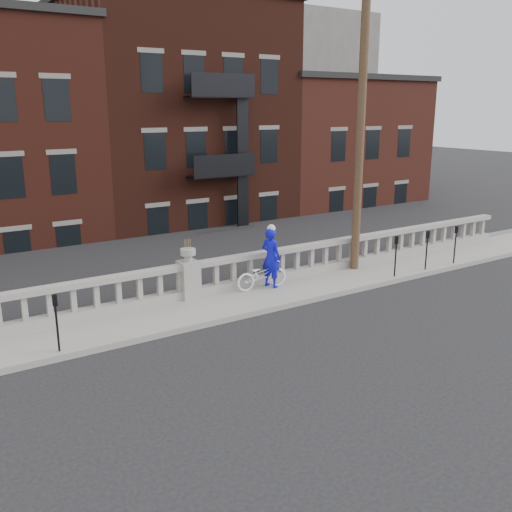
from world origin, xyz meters
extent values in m
plane|color=black|center=(0.00, 0.00, 0.00)|extent=(120.00, 120.00, 0.00)
cube|color=gray|center=(0.00, 3.00, 0.07)|extent=(32.00, 2.20, 0.15)
cube|color=gray|center=(0.00, 3.95, 0.28)|extent=(28.00, 0.34, 0.25)
cube|color=gray|center=(0.00, 3.95, 1.10)|extent=(28.00, 0.34, 0.16)
cube|color=gray|center=(0.00, 3.95, 0.70)|extent=(0.55, 0.55, 1.10)
cylinder|color=gray|center=(0.00, 3.95, 1.35)|extent=(0.24, 0.24, 0.20)
cylinder|color=gray|center=(0.00, 3.95, 1.53)|extent=(0.44, 0.44, 0.18)
cube|color=#605E59|center=(0.00, 4.30, -2.42)|extent=(36.00, 0.50, 5.15)
cube|color=black|center=(0.00, 25.95, -5.25)|extent=(80.00, 44.00, 0.50)
cube|color=#595651|center=(-2.00, 8.45, -3.00)|extent=(16.00, 7.00, 4.00)
cube|color=#595651|center=(22.00, 32.95, 4.00)|extent=(14.00, 14.00, 18.00)
cube|color=#39160F|center=(6.00, 19.95, 2.75)|extent=(10.00, 14.00, 15.50)
cube|color=black|center=(6.00, 19.95, 10.65)|extent=(10.30, 14.30, 0.30)
cube|color=#5C251C|center=(16.00, 19.95, 1.00)|extent=(10.00, 14.00, 12.00)
cube|color=black|center=(16.00, 19.95, 7.15)|extent=(10.30, 14.30, 0.30)
cylinder|color=#422D1E|center=(6.20, 3.60, 5.15)|extent=(0.28, 0.28, 10.00)
cylinder|color=black|center=(-4.23, 2.15, 0.70)|extent=(0.05, 0.05, 1.10)
cube|color=black|center=(-4.23, 2.15, 1.38)|extent=(0.10, 0.08, 0.26)
cube|color=black|center=(-4.23, 2.10, 1.42)|extent=(0.06, 0.01, 0.08)
cylinder|color=black|center=(6.65, 2.15, 0.70)|extent=(0.05, 0.05, 1.10)
cube|color=black|center=(6.65, 2.15, 1.38)|extent=(0.10, 0.08, 0.26)
cube|color=black|center=(6.65, 2.10, 1.42)|extent=(0.06, 0.01, 0.08)
cylinder|color=black|center=(8.15, 2.15, 0.70)|extent=(0.05, 0.05, 1.10)
cube|color=black|center=(8.15, 2.15, 1.38)|extent=(0.10, 0.08, 0.26)
cube|color=black|center=(8.15, 2.10, 1.42)|extent=(0.06, 0.01, 0.08)
cylinder|color=black|center=(9.65, 2.15, 0.70)|extent=(0.05, 0.05, 1.10)
cube|color=black|center=(9.65, 2.15, 1.38)|extent=(0.10, 0.08, 0.26)
cube|color=black|center=(9.65, 2.10, 1.42)|extent=(0.06, 0.01, 0.08)
imported|color=white|center=(2.25, 3.47, 0.59)|extent=(1.73, 0.72, 0.89)
imported|color=#0C0DC0|center=(2.60, 3.49, 1.08)|extent=(0.64, 0.79, 1.87)
camera|label=1|loc=(-7.07, -10.45, 5.60)|focal=40.00mm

